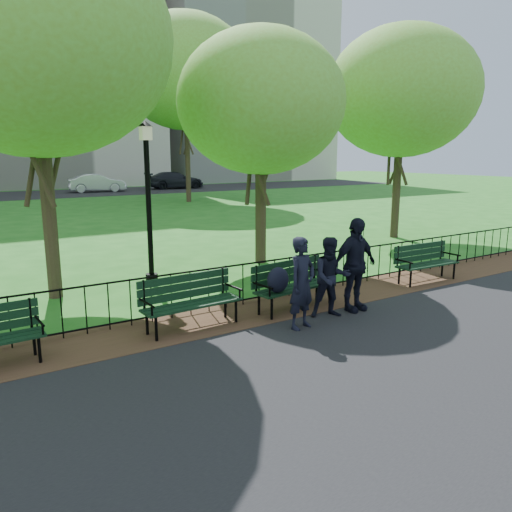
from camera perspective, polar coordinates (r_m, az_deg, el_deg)
ground at (r=9.57m, az=10.03°, el=-7.60°), size 120.00×120.00×0.00m
dirt_strip at (r=10.65m, az=4.54°, el=-5.37°), size 60.00×1.60×0.01m
far_street at (r=42.15m, az=-24.40°, el=6.38°), size 70.00×9.00×0.01m
iron_fence at (r=10.91m, az=2.99°, el=-2.29°), size 24.06×0.06×1.00m
apartment_mid at (r=56.45m, az=-25.80°, el=22.71°), size 24.00×15.00×30.00m
apartment_east at (r=63.99m, az=-2.37°, el=19.62°), size 20.00×15.00×24.00m
park_bench_main at (r=9.88m, az=3.38°, el=-2.73°), size 1.93×0.80×1.07m
park_bench_left_a at (r=9.11m, az=-7.61°, el=-4.52°), size 1.89×0.68×1.05m
park_bench_right_a at (r=12.99m, az=18.71°, el=-0.26°), size 1.81×0.62×1.02m
lamppost at (r=12.43m, az=-12.21°, el=6.71°), size 0.35×0.35×3.88m
tree_near_w at (r=11.74m, az=-24.00°, el=21.73°), size 5.55×5.55×7.74m
tree_near_e at (r=14.33m, az=0.57°, el=17.13°), size 4.65×4.65×6.48m
tree_mid_e at (r=19.55m, az=16.34°, el=17.52°), size 5.45×5.45×7.60m
tree_far_e at (r=33.49m, az=-8.08°, el=20.09°), size 8.36×8.36×11.66m
person_left at (r=8.97m, az=5.28°, el=-3.10°), size 0.69×0.54×1.67m
person_mid at (r=9.68m, az=8.58°, el=-2.43°), size 0.85×0.66×1.56m
person_right at (r=10.11m, az=11.20°, el=-0.98°), size 1.12×0.49×1.88m
sedan_silver at (r=43.24m, az=-17.71°, el=7.97°), size 4.66×2.15×1.48m
sedan_dark at (r=45.82m, az=-9.25°, el=8.55°), size 5.34×2.61×1.50m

